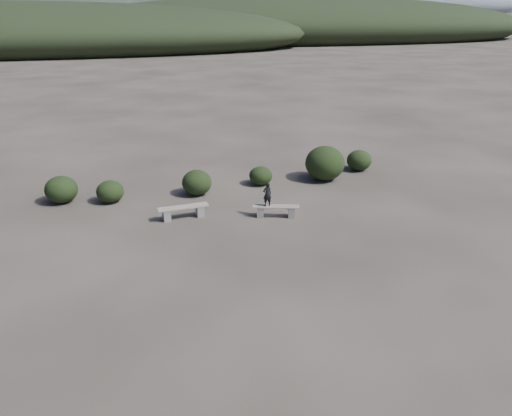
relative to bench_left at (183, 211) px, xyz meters
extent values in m
plane|color=#2F2924|center=(1.86, -5.74, -0.30)|extent=(1200.00, 1200.00, 0.00)
cube|color=gray|center=(-0.64, -0.08, -0.08)|extent=(0.32, 0.41, 0.43)
cube|color=gray|center=(0.64, 0.08, -0.08)|extent=(0.32, 0.41, 0.43)
cube|color=gray|center=(0.00, 0.00, 0.16)|extent=(1.98, 0.65, 0.05)
cube|color=gray|center=(2.92, -0.46, -0.10)|extent=(0.34, 0.40, 0.40)
cube|color=gray|center=(4.08, -0.79, -0.10)|extent=(0.34, 0.40, 0.40)
cube|color=gray|center=(3.50, -0.63, 0.13)|extent=(1.83, 0.85, 0.05)
imported|color=black|center=(3.17, -0.53, 0.62)|extent=(0.37, 0.28, 0.94)
ellipsoid|color=black|center=(-2.81, 2.41, 0.16)|extent=(1.13, 1.13, 0.92)
ellipsoid|color=black|center=(0.81, 2.52, 0.25)|extent=(1.28, 1.28, 1.09)
ellipsoid|color=black|center=(3.78, 3.19, 0.13)|extent=(1.06, 1.06, 0.85)
ellipsoid|color=black|center=(6.86, 3.23, 0.51)|extent=(1.83, 1.83, 1.60)
ellipsoid|color=black|center=(9.04, 4.24, 0.21)|extent=(1.22, 1.22, 1.01)
ellipsoid|color=black|center=(-4.76, 2.83, 0.26)|extent=(1.32, 1.32, 1.12)
ellipsoid|color=black|center=(-23.14, 84.26, 2.40)|extent=(110.00, 40.00, 12.00)
ellipsoid|color=black|center=(36.86, 104.26, 2.85)|extent=(120.00, 44.00, 14.00)
ellipsoid|color=#2D382E|center=(1.86, 154.26, 5.10)|extent=(190.00, 64.00, 24.00)
ellipsoid|color=slate|center=(71.86, 294.26, 9.60)|extent=(340.00, 110.00, 44.00)
ellipsoid|color=gray|center=(-28.14, 394.26, 12.30)|extent=(460.00, 140.00, 56.00)
camera|label=1|loc=(-1.14, -17.83, 7.25)|focal=35.00mm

